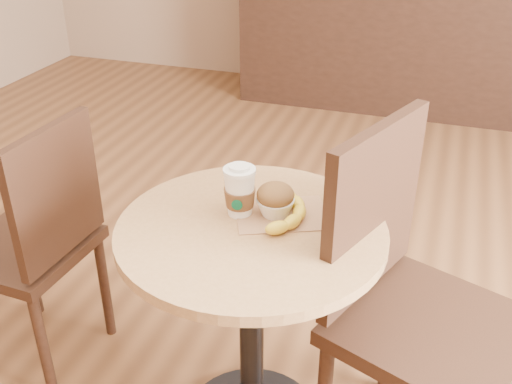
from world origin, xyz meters
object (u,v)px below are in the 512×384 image
chair_right (409,301)px  muffin (275,200)px  chair_left (36,240)px  banana (280,209)px  cafe_table (251,292)px  coffee_cup (240,192)px

chair_right → muffin: bearing=109.2°
chair_left → banana: size_ratio=3.72×
cafe_table → muffin: size_ratio=7.33×
banana → chair_left: bearing=163.5°
chair_right → muffin: chair_right is taller
cafe_table → chair_right: 0.42m
cafe_table → chair_left: (-0.77, 0.08, -0.04)m
coffee_cup → banana: (0.11, 0.02, -0.04)m
muffin → chair_right: bearing=-2.0°
cafe_table → muffin: (0.04, 0.07, 0.26)m
cafe_table → chair_right: bearing=8.0°
coffee_cup → chair_right: bearing=-8.7°
cafe_table → banana: (0.06, 0.07, 0.24)m
chair_right → coffee_cup: (-0.47, -0.01, 0.25)m
muffin → chair_left: bearing=179.8°
muffin → banana: bearing=-1.1°
muffin → banana: size_ratio=0.42×
cafe_table → chair_left: 0.77m
muffin → cafe_table: bearing=-120.7°
cafe_table → coffee_cup: coffee_cup is taller
cafe_table → muffin: bearing=59.3°
coffee_cup → muffin: bearing=3.5°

